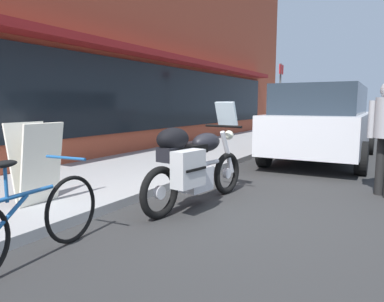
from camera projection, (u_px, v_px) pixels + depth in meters
ground_plane at (224, 213)px, 4.42m from camera, size 80.00×80.00×0.00m
storefront_building at (179, 37)px, 11.06m from camera, size 19.57×0.90×7.02m
sidewalk_curb at (259, 138)px, 13.48m from camera, size 30.00×2.87×0.12m
touring_motorcycle at (193, 162)px, 4.61m from camera, size 2.12×0.66×1.39m
parked_bicycle at (28, 222)px, 3.00m from camera, size 1.68×0.48×0.92m
parked_minivan at (323, 122)px, 8.45m from camera, size 4.93×2.20×1.77m
sandwich_board_sign at (36, 163)px, 4.40m from camera, size 0.55×0.43×1.01m
parking_sign_pole at (280, 95)px, 12.12m from camera, size 0.44×0.07×2.60m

